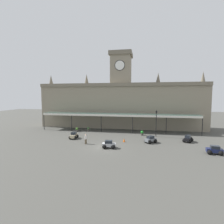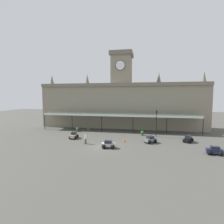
# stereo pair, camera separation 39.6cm
# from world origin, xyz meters

# --- Properties ---
(ground_plane) EXTENTS (140.00, 140.00, 0.00)m
(ground_plane) POSITION_xyz_m (0.00, 0.00, 0.00)
(ground_plane) COLOR #494843
(station_building) EXTENTS (40.51, 6.87, 18.78)m
(station_building) POSITION_xyz_m (0.00, 18.48, 6.13)
(station_building) COLOR gray
(station_building) RESTS_ON ground
(entrance_canopy) EXTENTS (35.10, 3.26, 4.00)m
(entrance_canopy) POSITION_xyz_m (0.00, 12.83, 3.86)
(entrance_canopy) COLOR #38564C
(entrance_canopy) RESTS_ON ground
(car_black_sedan) EXTENTS (2.03, 2.24, 1.19)m
(car_black_sedan) POSITION_xyz_m (13.46, 5.70, 0.50)
(car_black_sedan) COLOR black
(car_black_sedan) RESTS_ON ground
(car_navy_sedan) EXTENTS (2.13, 1.66, 1.19)m
(car_navy_sedan) POSITION_xyz_m (15.49, -0.46, 0.50)
(car_navy_sedan) COLOR #19214C
(car_navy_sedan) RESTS_ON ground
(car_beige_sedan) EXTENTS (1.63, 2.12, 1.19)m
(car_beige_sedan) POSITION_xyz_m (-7.00, 4.40, 0.50)
(car_beige_sedan) COLOR tan
(car_beige_sedan) RESTS_ON ground
(car_grey_sedan) EXTENTS (2.22, 2.21, 1.19)m
(car_grey_sedan) POSITION_xyz_m (7.07, 3.92, 0.50)
(car_grey_sedan) COLOR slate
(car_grey_sedan) RESTS_ON ground
(car_silver_sedan) EXTENTS (2.13, 1.66, 1.19)m
(car_silver_sedan) POSITION_xyz_m (0.71, -0.35, 0.50)
(car_silver_sedan) COLOR #B2B5BA
(car_silver_sedan) RESTS_ON ground
(pedestrian_crossing_forecourt) EXTENTS (0.34, 0.36, 1.67)m
(pedestrian_crossing_forecourt) POSITION_xyz_m (-3.55, 1.24, 0.91)
(pedestrian_crossing_forecourt) COLOR brown
(pedestrian_crossing_forecourt) RESTS_ON ground
(victorian_lamppost) EXTENTS (0.30, 0.30, 5.21)m
(victorian_lamppost) POSITION_xyz_m (8.25, 8.91, 3.22)
(victorian_lamppost) COLOR black
(victorian_lamppost) RESTS_ON ground
(traffic_cone) EXTENTS (0.40, 0.40, 0.61)m
(traffic_cone) POSITION_xyz_m (2.57, 3.68, 0.31)
(traffic_cone) COLOR orange
(traffic_cone) RESTS_ON ground
(planter_by_canopy) EXTENTS (0.60, 0.60, 0.96)m
(planter_by_canopy) POSITION_xyz_m (-6.49, 11.42, 0.49)
(planter_by_canopy) COLOR #47423D
(planter_by_canopy) RESTS_ON ground
(planter_near_kerb) EXTENTS (0.60, 0.60, 0.96)m
(planter_near_kerb) POSITION_xyz_m (-8.80, 10.49, 0.49)
(planter_near_kerb) COLOR #47423D
(planter_near_kerb) RESTS_ON ground
(planter_forecourt_centre) EXTENTS (0.60, 0.60, 0.96)m
(planter_forecourt_centre) POSITION_xyz_m (5.55, 9.39, 0.49)
(planter_forecourt_centre) COLOR #47423D
(planter_forecourt_centre) RESTS_ON ground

